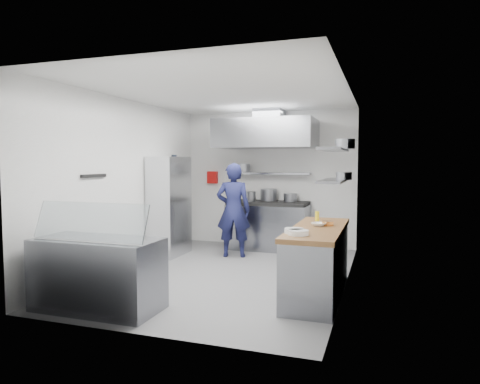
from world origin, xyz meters
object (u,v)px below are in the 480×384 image
(gas_range, at_px, (268,227))
(wire_rack, at_px, (169,206))
(display_case, at_px, (98,274))
(chef, at_px, (233,210))

(gas_range, distance_m, wire_rack, 2.04)
(gas_range, relative_size, wire_rack, 0.86)
(wire_rack, xyz_separation_m, display_case, (0.62, -2.98, -0.50))
(chef, distance_m, display_case, 3.29)
(gas_range, bearing_deg, chef, -115.99)
(gas_range, height_order, display_case, gas_range)
(gas_range, relative_size, display_case, 1.07)
(gas_range, height_order, chef, chef)
(gas_range, distance_m, display_case, 4.22)
(chef, bearing_deg, display_case, 66.71)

